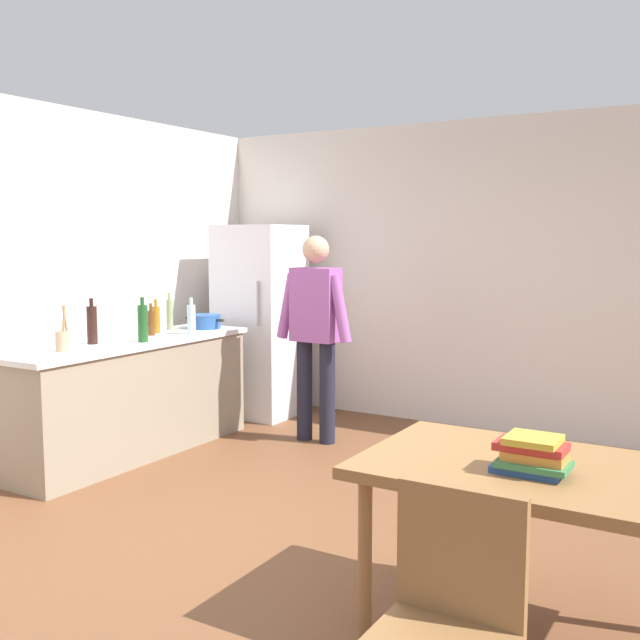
{
  "coord_description": "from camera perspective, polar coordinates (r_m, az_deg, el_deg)",
  "views": [
    {
      "loc": [
        2.17,
        -3.31,
        1.69
      ],
      "look_at": [
        -0.57,
        1.27,
        1.09
      ],
      "focal_mm": 41.69,
      "sensor_mm": 36.0,
      "label": 1
    }
  ],
  "objects": [
    {
      "name": "wall_left",
      "position": [
        5.93,
        -22.83,
        2.62
      ],
      "size": [
        0.12,
        5.6,
        2.7
      ],
      "primitive_type": "cube",
      "color": "silver",
      "rests_on": "ground_plane"
    },
    {
      "name": "utensil_jar",
      "position": [
        5.44,
        -19.09,
        -1.46
      ],
      "size": [
        0.11,
        0.11,
        0.32
      ],
      "color": "tan",
      "rests_on": "kitchen_counter"
    },
    {
      "name": "chair",
      "position": [
        2.46,
        9.72,
        -21.59
      ],
      "size": [
        0.42,
        0.42,
        0.91
      ],
      "rotation": [
        0.0,
        0.0,
        -0.23
      ],
      "color": "olive",
      "rests_on": "ground_plane"
    },
    {
      "name": "ground_plane",
      "position": [
        4.3,
        -2.31,
        -16.73
      ],
      "size": [
        14.0,
        14.0,
        0.0
      ],
      "primitive_type": "plane",
      "color": "brown"
    },
    {
      "name": "bottle_wine_green",
      "position": [
        5.74,
        -13.45,
        -0.21
      ],
      "size": [
        0.08,
        0.08,
        0.34
      ],
      "color": "#1E5123",
      "rests_on": "kitchen_counter"
    },
    {
      "name": "bottle_oil_amber",
      "position": [
        6.26,
        -12.47,
        0.07
      ],
      "size": [
        0.06,
        0.06,
        0.28
      ],
      "color": "#996619",
      "rests_on": "kitchen_counter"
    },
    {
      "name": "dining_table",
      "position": [
        3.26,
        16.05,
        -11.95
      ],
      "size": [
        1.4,
        0.9,
        0.75
      ],
      "color": "olive",
      "rests_on": "ground_plane"
    },
    {
      "name": "cooking_pot",
      "position": [
        6.51,
        -8.85,
        -0.11
      ],
      "size": [
        0.4,
        0.28,
        0.12
      ],
      "color": "#285193",
      "rests_on": "kitchen_counter"
    },
    {
      "name": "book_stack",
      "position": [
        3.11,
        15.96,
        -9.95
      ],
      "size": [
        0.3,
        0.2,
        0.15
      ],
      "color": "#284C8E",
      "rests_on": "dining_table"
    },
    {
      "name": "bottle_water_clear",
      "position": [
        6.13,
        -9.85,
        0.08
      ],
      "size": [
        0.07,
        0.07,
        0.3
      ],
      "color": "silver",
      "rests_on": "kitchen_counter"
    },
    {
      "name": "refrigerator",
      "position": [
        7.05,
        -4.63,
        -0.06
      ],
      "size": [
        0.7,
        0.67,
        1.8
      ],
      "color": "white",
      "rests_on": "ground_plane"
    },
    {
      "name": "bottle_beer_brown",
      "position": [
        6.12,
        -12.85,
        -0.17
      ],
      "size": [
        0.06,
        0.06,
        0.26
      ],
      "color": "#5B3314",
      "rests_on": "kitchen_counter"
    },
    {
      "name": "kitchen_counter",
      "position": [
        5.98,
        -14.35,
        -5.75
      ],
      "size": [
        0.64,
        2.2,
        0.9
      ],
      "color": "gray",
      "rests_on": "ground_plane"
    },
    {
      "name": "bottle_wine_dark",
      "position": [
        5.74,
        -17.1,
        -0.33
      ],
      "size": [
        0.08,
        0.08,
        0.34
      ],
      "color": "black",
      "rests_on": "kitchen_counter"
    },
    {
      "name": "person",
      "position": [
        6.06,
        -0.35,
        -0.33
      ],
      "size": [
        0.7,
        0.22,
        1.7
      ],
      "color": "#1E1E2D",
      "rests_on": "ground_plane"
    },
    {
      "name": "bottle_vinegar_tall",
      "position": [
        6.44,
        -11.47,
        0.44
      ],
      "size": [
        0.06,
        0.06,
        0.32
      ],
      "color": "gray",
      "rests_on": "kitchen_counter"
    },
    {
      "name": "wall_back",
      "position": [
        6.68,
        11.86,
        3.35
      ],
      "size": [
        6.4,
        0.12,
        2.7
      ],
      "primitive_type": "cube",
      "color": "silver",
      "rests_on": "ground_plane"
    }
  ]
}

